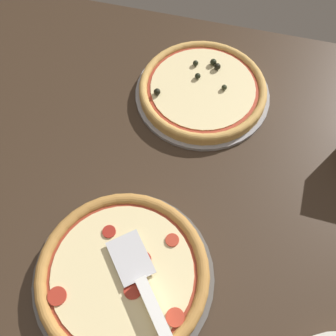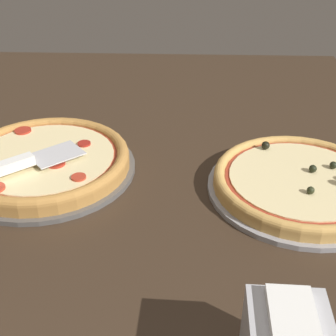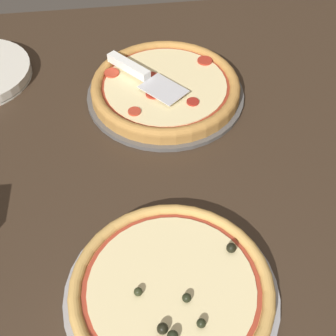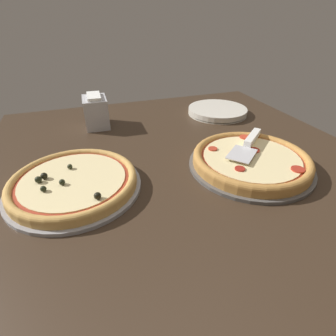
# 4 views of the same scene
# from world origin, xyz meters

# --- Properties ---
(ground_plane) EXTENTS (1.50, 1.20, 0.04)m
(ground_plane) POSITION_xyz_m (0.00, 0.00, -0.02)
(ground_plane) COLOR #38281C
(pizza_pan_front) EXTENTS (0.36, 0.36, 0.01)m
(pizza_pan_front) POSITION_xyz_m (0.01, -0.18, 0.01)
(pizza_pan_front) COLOR #565451
(pizza_pan_front) RESTS_ON ground_plane
(pizza_front) EXTENTS (0.34, 0.34, 0.03)m
(pizza_front) POSITION_xyz_m (0.01, -0.18, 0.03)
(pizza_front) COLOR #B77F3D
(pizza_front) RESTS_ON pizza_pan_front
(pizza_pan_back) EXTENTS (0.35, 0.35, 0.01)m
(pizza_pan_back) POSITION_xyz_m (0.07, 0.32, 0.01)
(pizza_pan_back) COLOR #939399
(pizza_pan_back) RESTS_ON ground_plane
(pizza_back) EXTENTS (0.32, 0.32, 0.04)m
(pizza_back) POSITION_xyz_m (0.07, 0.32, 0.02)
(pizza_back) COLOR tan
(pizza_back) RESTS_ON pizza_pan_back
(serving_spatula) EXTENTS (0.17, 0.19, 0.02)m
(serving_spatula) POSITION_xyz_m (0.07, -0.21, 0.05)
(serving_spatula) COLOR silver
(serving_spatula) RESTS_ON pizza_front
(plate_stack) EXTENTS (0.26, 0.26, 0.03)m
(plate_stack) POSITION_xyz_m (0.45, -0.30, 0.01)
(plate_stack) COLOR silver
(plate_stack) RESTS_ON ground_plane
(napkin_holder) EXTENTS (0.13, 0.09, 0.13)m
(napkin_holder) POSITION_xyz_m (0.49, 0.22, 0.06)
(napkin_holder) COLOR #B2B2B7
(napkin_holder) RESTS_ON ground_plane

